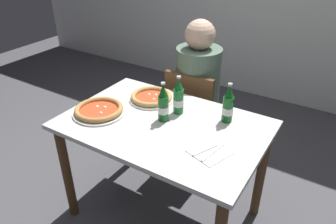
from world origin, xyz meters
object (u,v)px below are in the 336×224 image
at_px(dining_table_main, 164,139).
at_px(beer_bottle_left, 228,106).
at_px(beer_bottle_right, 163,105).
at_px(pizza_margherita_near, 151,97).
at_px(pizza_marinara_far, 99,110).
at_px(beer_bottle_center, 178,98).
at_px(diner_seated, 197,99).
at_px(chair_behind_table, 194,113).
at_px(napkin_with_cutlery, 209,152).

relative_size(dining_table_main, beer_bottle_left, 4.86).
bearing_deg(beer_bottle_right, pizza_margherita_near, 140.14).
xyz_separation_m(dining_table_main, beer_bottle_right, (-0.02, 0.03, 0.22)).
distance_m(pizza_marinara_far, beer_bottle_left, 0.79).
bearing_deg(beer_bottle_center, pizza_marinara_far, -147.02).
bearing_deg(dining_table_main, pizza_marinara_far, -163.92).
bearing_deg(diner_seated, beer_bottle_center, -76.26).
height_order(diner_seated, beer_bottle_center, diner_seated).
bearing_deg(pizza_marinara_far, chair_behind_table, 67.89).
height_order(chair_behind_table, pizza_marinara_far, chair_behind_table).
bearing_deg(beer_bottle_center, pizza_margherita_near, 168.39).
relative_size(pizza_margherita_near, beer_bottle_right, 1.21).
xyz_separation_m(dining_table_main, beer_bottle_left, (0.31, 0.22, 0.22)).
xyz_separation_m(diner_seated, beer_bottle_right, (0.09, -0.63, 0.27)).
bearing_deg(napkin_with_cutlery, dining_table_main, 161.97).
relative_size(chair_behind_table, diner_seated, 0.70).
relative_size(pizza_marinara_far, beer_bottle_left, 1.33).
distance_m(dining_table_main, pizza_marinara_far, 0.44).
height_order(dining_table_main, beer_bottle_center, beer_bottle_center).
distance_m(chair_behind_table, napkin_with_cutlery, 0.90).
height_order(chair_behind_table, pizza_margherita_near, chair_behind_table).
xyz_separation_m(pizza_margherita_near, pizza_marinara_far, (-0.18, -0.32, -0.00)).
bearing_deg(dining_table_main, beer_bottle_left, 35.58).
xyz_separation_m(diner_seated, beer_bottle_center, (0.12, -0.51, 0.27)).
bearing_deg(diner_seated, beer_bottle_left, -46.20).
distance_m(pizza_margherita_near, napkin_with_cutlery, 0.66).
height_order(pizza_marinara_far, beer_bottle_right, beer_bottle_right).
bearing_deg(pizza_margherita_near, beer_bottle_left, 2.01).
bearing_deg(pizza_margherita_near, dining_table_main, -41.69).
height_order(pizza_margherita_near, beer_bottle_left, beer_bottle_left).
relative_size(beer_bottle_right, napkin_with_cutlery, 1.08).
bearing_deg(napkin_with_cutlery, beer_bottle_right, 158.89).
bearing_deg(beer_bottle_right, chair_behind_table, 98.74).
relative_size(dining_table_main, napkin_with_cutlery, 5.26).
bearing_deg(beer_bottle_right, beer_bottle_center, 75.78).
relative_size(chair_behind_table, pizza_margherita_near, 2.85).
distance_m(beer_bottle_left, beer_bottle_center, 0.30).
bearing_deg(chair_behind_table, napkin_with_cutlery, 119.90).
distance_m(dining_table_main, pizza_margherita_near, 0.33).
xyz_separation_m(chair_behind_table, beer_bottle_right, (0.09, -0.58, 0.37)).
xyz_separation_m(beer_bottle_left, napkin_with_cutlery, (0.05, -0.34, -0.10)).
bearing_deg(diner_seated, pizza_marinara_far, -110.58).
relative_size(dining_table_main, diner_seated, 0.99).
xyz_separation_m(chair_behind_table, diner_seated, (-0.00, 0.05, 0.10)).
relative_size(dining_table_main, beer_bottle_right, 4.86).
xyz_separation_m(pizza_margherita_near, beer_bottle_right, (0.21, -0.17, 0.08)).
height_order(beer_bottle_left, beer_bottle_center, same).
height_order(dining_table_main, pizza_marinara_far, pizza_marinara_far).
relative_size(diner_seated, beer_bottle_left, 4.89).
height_order(pizza_marinara_far, napkin_with_cutlery, pizza_marinara_far).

